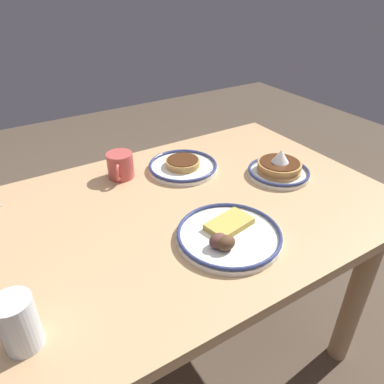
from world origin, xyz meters
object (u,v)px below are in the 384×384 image
plate_near_main (183,166)px  coffee_mug (120,165)px  plate_far_companion (228,235)px  plate_center_pancakes (279,169)px  drinking_glass (19,325)px

plate_near_main → coffee_mug: coffee_mug is taller
plate_near_main → plate_far_companion: plate_far_companion is taller
plate_center_pancakes → coffee_mug: 0.54m
plate_near_main → drinking_glass: 0.76m
plate_far_companion → drinking_glass: bearing=5.3°
plate_center_pancakes → coffee_mug: plate_center_pancakes is taller
plate_near_main → plate_center_pancakes: 0.33m
plate_near_main → plate_far_companion: (0.09, 0.40, -0.00)m
plate_near_main → coffee_mug: (0.21, -0.07, 0.03)m
plate_center_pancakes → drinking_glass: drinking_glass is taller
plate_far_companion → drinking_glass: drinking_glass is taller
drinking_glass → plate_far_companion: bearing=-174.7°
plate_near_main → drinking_glass: drinking_glass is taller
plate_center_pancakes → coffee_mug: bearing=-30.7°
plate_center_pancakes → drinking_glass: size_ratio=1.80×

